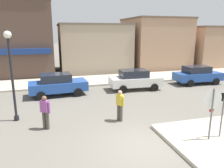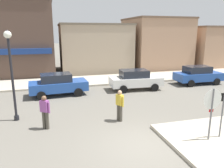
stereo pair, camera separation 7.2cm
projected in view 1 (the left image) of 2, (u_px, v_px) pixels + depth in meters
ground_plane at (144, 146)px, 8.74m from camera, size 160.00×160.00×0.00m
kerb_far at (90, 81)px, 19.97m from camera, size 80.00×4.00×0.15m
stop_sign at (212, 107)px, 8.65m from camera, size 0.82×0.07×2.30m
one_way_sign at (223, 110)px, 8.93m from camera, size 0.60×0.06×2.10m
lamp_post at (11, 63)px, 10.53m from camera, size 0.36×0.36×4.54m
parked_car_nearest at (58, 84)px, 15.47m from camera, size 4.12×2.11×1.56m
parked_car_second at (135, 79)px, 17.02m from camera, size 4.08×2.03×1.56m
parked_car_third at (197, 75)px, 18.88m from camera, size 4.02×1.92×1.56m
pedestrian_crossing_near at (120, 105)px, 10.98m from camera, size 0.36×0.53×1.61m
pedestrian_crossing_far at (45, 111)px, 10.04m from camera, size 0.50×0.40×1.61m
building_corner_shop at (6, 35)px, 23.05m from camera, size 9.82×9.50×8.08m
building_storefront_left_near at (94, 48)px, 25.15m from camera, size 7.83×6.19×5.28m
building_storefront_left_mid at (154, 43)px, 27.44m from camera, size 6.87×7.31×6.05m
building_storefront_right_near at (201, 46)px, 29.01m from camera, size 5.16×7.65×5.10m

